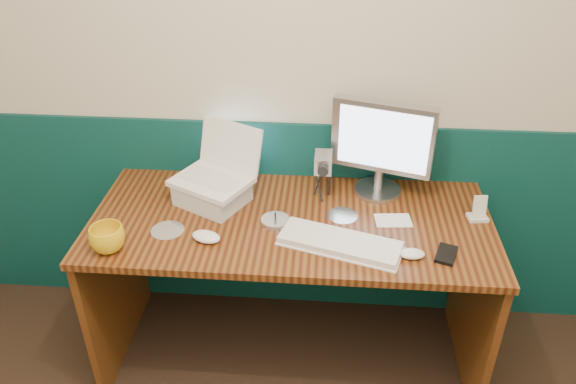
# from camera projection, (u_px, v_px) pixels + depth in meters

# --- Properties ---
(back_wall) EXTENTS (3.50, 0.04, 2.50)m
(back_wall) POSITION_uv_depth(u_px,v_px,m) (323.00, 67.00, 2.28)
(back_wall) COLOR beige
(back_wall) RESTS_ON ground
(wainscot) EXTENTS (3.48, 0.02, 1.00)m
(wainscot) POSITION_uv_depth(u_px,v_px,m) (317.00, 221.00, 2.66)
(wainscot) COLOR #073131
(wainscot) RESTS_ON ground
(desk) EXTENTS (1.60, 0.70, 0.75)m
(desk) POSITION_uv_depth(u_px,v_px,m) (291.00, 290.00, 2.43)
(desk) COLOR #3D170B
(desk) RESTS_ON ground
(laptop_riser) EXTENTS (0.33, 0.31, 0.09)m
(laptop_riser) POSITION_uv_depth(u_px,v_px,m) (212.00, 193.00, 2.32)
(laptop_riser) COLOR silver
(laptop_riser) RESTS_ON desk
(laptop) EXTENTS (0.37, 0.34, 0.25)m
(laptop) POSITION_uv_depth(u_px,v_px,m) (209.00, 157.00, 2.23)
(laptop) COLOR white
(laptop) RESTS_ON laptop_riser
(monitor) EXTENTS (0.43, 0.24, 0.42)m
(monitor) POSITION_uv_depth(u_px,v_px,m) (381.00, 149.00, 2.30)
(monitor) COLOR #A7A7AC
(monitor) RESTS_ON desk
(keyboard) EXTENTS (0.47, 0.27, 0.03)m
(keyboard) POSITION_uv_depth(u_px,v_px,m) (340.00, 244.00, 2.08)
(keyboard) COLOR white
(keyboard) RESTS_ON desk
(mouse_right) EXTENTS (0.10, 0.06, 0.03)m
(mouse_right) POSITION_uv_depth(u_px,v_px,m) (412.00, 254.00, 2.02)
(mouse_right) COLOR white
(mouse_right) RESTS_ON desk
(mouse_left) EXTENTS (0.13, 0.10, 0.04)m
(mouse_left) POSITION_uv_depth(u_px,v_px,m) (206.00, 237.00, 2.10)
(mouse_left) COLOR white
(mouse_left) RESTS_ON desk
(mug) EXTENTS (0.13, 0.13, 0.10)m
(mug) POSITION_uv_depth(u_px,v_px,m) (107.00, 239.00, 2.04)
(mug) COLOR gold
(mug) RESTS_ON desk
(camcorder) EXTENTS (0.10, 0.15, 0.22)m
(camcorder) POSITION_uv_depth(u_px,v_px,m) (323.00, 174.00, 2.32)
(camcorder) COLOR #AEAEB3
(camcorder) RESTS_ON desk
(cd_spindle) EXTENTS (0.11, 0.11, 0.02)m
(cd_spindle) POSITION_uv_depth(u_px,v_px,m) (275.00, 221.00, 2.20)
(cd_spindle) COLOR silver
(cd_spindle) RESTS_ON desk
(cd_loose_a) EXTENTS (0.13, 0.13, 0.00)m
(cd_loose_a) POSITION_uv_depth(u_px,v_px,m) (168.00, 230.00, 2.17)
(cd_loose_a) COLOR silver
(cd_loose_a) RESTS_ON desk
(cd_loose_b) EXTENTS (0.12, 0.12, 0.00)m
(cd_loose_b) POSITION_uv_depth(u_px,v_px,m) (343.00, 215.00, 2.26)
(cd_loose_b) COLOR #B5BEC6
(cd_loose_b) RESTS_ON desk
(pen) EXTENTS (0.13, 0.01, 0.01)m
(pen) POSITION_uv_depth(u_px,v_px,m) (374.00, 238.00, 2.12)
(pen) COLOR black
(pen) RESTS_ON desk
(papers) EXTENTS (0.15, 0.11, 0.00)m
(papers) POSITION_uv_depth(u_px,v_px,m) (393.00, 220.00, 2.22)
(papers) COLOR white
(papers) RESTS_ON desk
(dock) EXTENTS (0.08, 0.07, 0.01)m
(dock) POSITION_uv_depth(u_px,v_px,m) (477.00, 218.00, 2.23)
(dock) COLOR silver
(dock) RESTS_ON desk
(music_player) EXTENTS (0.06, 0.03, 0.09)m
(music_player) POSITION_uv_depth(u_px,v_px,m) (480.00, 206.00, 2.20)
(music_player) COLOR silver
(music_player) RESTS_ON dock
(pda) EXTENTS (0.10, 0.13, 0.01)m
(pda) POSITION_uv_depth(u_px,v_px,m) (446.00, 254.00, 2.03)
(pda) COLOR black
(pda) RESTS_ON desk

